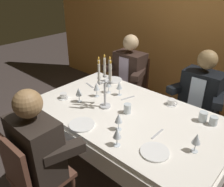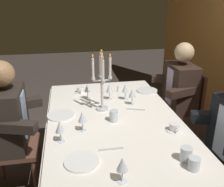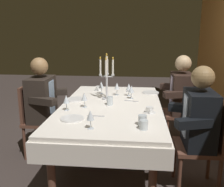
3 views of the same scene
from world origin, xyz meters
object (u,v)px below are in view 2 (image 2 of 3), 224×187
object	(u,v)px
wine_glass_5	(82,117)
wine_glass_2	(125,89)
wine_glass_4	(122,165)
dinner_plate_1	(82,161)
candelabra	(102,83)
water_tumbler_2	(186,154)
coffee_cup_0	(174,128)
dining_table	(115,133)
water_tumbler_0	(194,164)
wine_glass_1	(109,88)
wine_glass_0	(132,93)
seated_diner_0	(181,87)
seated_diner_1	(8,119)
dinner_plate_2	(61,115)
wine_glass_3	(60,127)
coffee_cup_1	(80,90)
dinner_plate_0	(147,91)
wine_glass_6	(88,88)
water_tumbler_1	(114,116)

from	to	relation	value
wine_glass_5	wine_glass_2	bearing A→B (deg)	139.71
wine_glass_4	dinner_plate_1	bearing A→B (deg)	-135.34
candelabra	water_tumbler_2	bearing A→B (deg)	26.16
coffee_cup_0	dining_table	bearing A→B (deg)	-120.42
water_tumbler_0	wine_glass_1	bearing A→B (deg)	-164.76
wine_glass_5	water_tumbler_0	world-z (taller)	wine_glass_5
dinner_plate_1	wine_glass_0	distance (m)	0.97
wine_glass_4	water_tumbler_2	world-z (taller)	wine_glass_4
wine_glass_2	seated_diner_0	xyz separation A→B (m)	(-0.24, 0.70, -0.12)
water_tumbler_2	seated_diner_1	xyz separation A→B (m)	(-0.81, -1.22, -0.05)
dining_table	dinner_plate_2	distance (m)	0.49
wine_glass_1	wine_glass_5	bearing A→B (deg)	-28.04
dining_table	wine_glass_0	xyz separation A→B (m)	(-0.29, 0.22, 0.24)
wine_glass_3	seated_diner_0	world-z (taller)	seated_diner_0
wine_glass_4	wine_glass_1	bearing A→B (deg)	173.69
wine_glass_5	coffee_cup_1	distance (m)	0.81
dinner_plate_0	water_tumbler_2	size ratio (longest dim) A/B	2.34
water_tumbler_2	wine_glass_6	bearing A→B (deg)	-155.09
wine_glass_0	wine_glass_3	distance (m)	0.85
seated_diner_1	wine_glass_4	bearing A→B (deg)	40.25
water_tumbler_2	water_tumbler_0	bearing A→B (deg)	5.17
dinner_plate_0	seated_diner_0	world-z (taller)	seated_diner_0
dinner_plate_2	wine_glass_6	size ratio (longest dim) A/B	1.42
dining_table	coffee_cup_0	size ratio (longest dim) A/B	14.70
coffee_cup_0	seated_diner_1	xyz separation A→B (m)	(-0.45, -1.30, -0.03)
dining_table	wine_glass_0	size ratio (longest dim) A/B	11.83
dining_table	wine_glass_1	bearing A→B (deg)	176.00
wine_glass_5	water_tumbler_1	world-z (taller)	wine_glass_5
dinner_plate_0	wine_glass_4	size ratio (longest dim) A/B	1.35
dining_table	coffee_cup_0	bearing A→B (deg)	59.58
wine_glass_0	water_tumbler_1	bearing A→B (deg)	-37.75
wine_glass_6	seated_diner_0	size ratio (longest dim) A/B	0.13
water_tumbler_0	dinner_plate_1	bearing A→B (deg)	-105.93
wine_glass_1	wine_glass_5	distance (m)	0.65
water_tumbler_0	dinner_plate_0	bearing A→B (deg)	174.65
water_tumbler_1	coffee_cup_1	distance (m)	0.73
candelabra	seated_diner_1	size ratio (longest dim) A/B	0.45
wine_glass_3	seated_diner_1	size ratio (longest dim) A/B	0.13
dinner_plate_0	water_tumbler_1	size ratio (longest dim) A/B	2.28
dinner_plate_2	wine_glass_3	world-z (taller)	wine_glass_3
wine_glass_3	coffee_cup_1	size ratio (longest dim) A/B	1.24
dinner_plate_0	wine_glass_2	bearing A→B (deg)	-57.75
wine_glass_3	wine_glass_6	xyz separation A→B (m)	(-0.75, 0.26, -0.00)
water_tumbler_1	seated_diner_1	distance (m)	0.90
wine_glass_2	wine_glass_5	distance (m)	0.71
wine_glass_2	water_tumbler_2	xyz separation A→B (m)	(1.03, 0.15, -0.07)
wine_glass_6	wine_glass_4	bearing A→B (deg)	3.69
candelabra	seated_diner_0	size ratio (longest dim) A/B	0.45
dining_table	wine_glass_2	distance (m)	0.52
seated_diner_0	seated_diner_1	xyz separation A→B (m)	(0.46, -1.77, 0.00)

